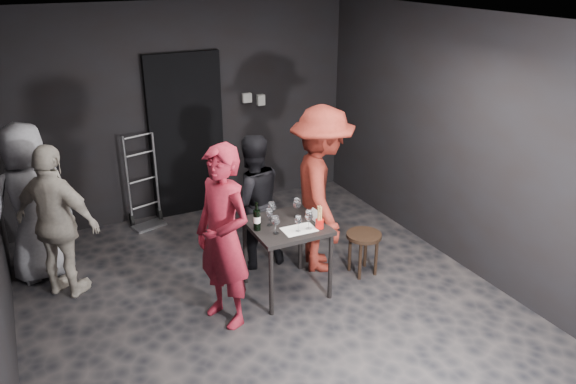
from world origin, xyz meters
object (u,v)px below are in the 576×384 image
bystander_cream (57,219)px  breadstick_cup (320,217)px  hand_truck (146,209)px  woman_black (252,202)px  man_maroon (322,174)px  tasting_table (287,233)px  wine_bottle (257,219)px  stool (364,241)px  server_red (223,225)px  bystander_grey (31,194)px

bystander_cream → breadstick_cup: (2.25, -1.16, 0.04)m
hand_truck → bystander_cream: size_ratio=0.72×
woman_black → man_maroon: (0.63, -0.38, 0.34)m
tasting_table → wine_bottle: 0.37m
stool → server_red: 1.72m
stool → breadstick_cup: size_ratio=1.89×
hand_truck → man_maroon: (1.47, -1.88, 0.86)m
bystander_grey → breadstick_cup: 2.94m
server_red → bystander_cream: bearing=-153.0°
server_red → man_maroon: bearing=89.0°
hand_truck → bystander_cream: (-1.09, -1.22, 0.61)m
woman_black → hand_truck: bearing=-58.3°
server_red → wine_bottle: 0.48m
wine_bottle → bystander_cream: bearing=151.3°
hand_truck → woman_black: 1.79m
man_maroon → bystander_cream: 2.65m
woman_black → breadstick_cup: size_ratio=5.92×
hand_truck → wine_bottle: hand_truck is taller
bystander_cream → bystander_grey: bearing=-24.4°
stool → bystander_cream: bystander_cream is taller
tasting_table → stool: 0.92m
stool → breadstick_cup: 0.81m
stool → server_red: bearing=-175.3°
stool → woman_black: (-0.96, 0.73, 0.35)m
stool → server_red: size_ratio=0.24×
stool → wine_bottle: size_ratio=1.64×
woman_black → breadstick_cup: woman_black is taller
stool → bystander_cream: bearing=160.9°
tasting_table → server_red: size_ratio=0.38×
hand_truck → wine_bottle: bearing=-90.4°
stool → breadstick_cup: (-0.64, -0.16, 0.48)m
stool → breadstick_cup: bearing=-166.0°
man_maroon → tasting_table: bearing=136.7°
bystander_cream → man_maroon: bearing=-150.1°
wine_bottle → woman_black: bearing=71.0°
hand_truck → breadstick_cup: hand_truck is taller
server_red → wine_bottle: (0.41, 0.20, -0.12)m
man_maroon → hand_truck: bearing=57.0°
man_maroon → wine_bottle: size_ratio=7.54×
hand_truck → server_red: bearing=-101.5°
server_red → wine_bottle: bearing=94.7°
hand_truck → man_maroon: 2.54m
server_red → wine_bottle: size_ratio=6.88×
bystander_grey → woman_black: bearing=146.0°
stool → tasting_table: bearing=176.2°
stool → woman_black: woman_black is taller
hand_truck → stool: hand_truck is taller
bystander_grey → wine_bottle: 2.35m
bystander_cream → wine_bottle: 1.94m
man_maroon → wine_bottle: 0.93m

